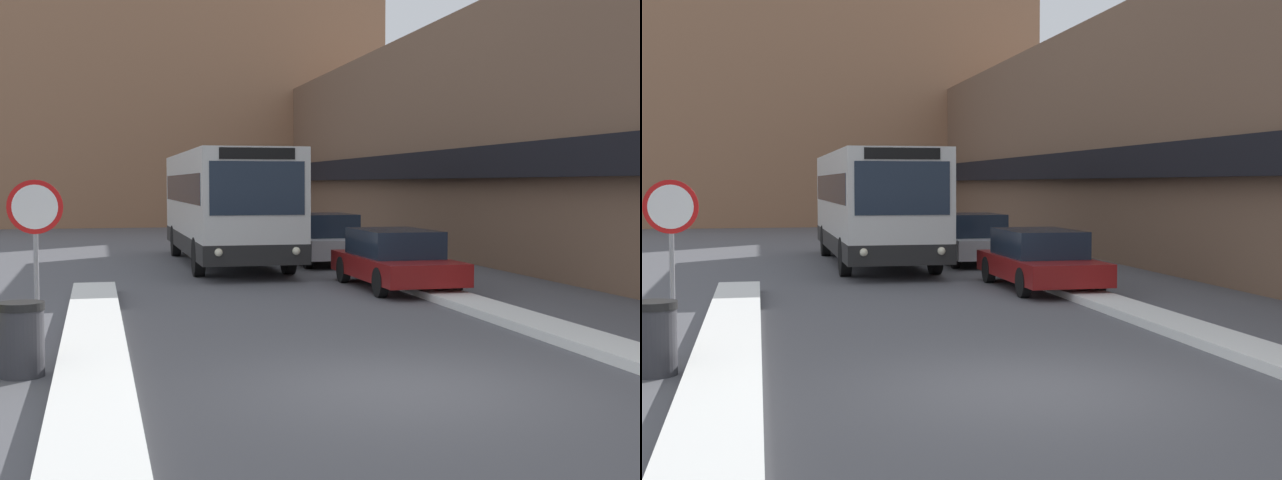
# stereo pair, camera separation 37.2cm
# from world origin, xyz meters

# --- Properties ---
(ground_plane) EXTENTS (160.00, 160.00, 0.00)m
(ground_plane) POSITION_xyz_m (0.00, 0.00, 0.00)
(ground_plane) COLOR #515156
(building_row_right) EXTENTS (5.50, 60.00, 7.83)m
(building_row_right) POSITION_xyz_m (9.97, 24.00, 3.91)
(building_row_right) COLOR brown
(building_row_right) RESTS_ON ground_plane
(building_backdrop_far) EXTENTS (26.00, 8.00, 15.89)m
(building_backdrop_far) POSITION_xyz_m (0.00, 44.15, 7.94)
(building_backdrop_far) COLOR #996B4C
(building_backdrop_far) RESTS_ON ground_plane
(snow_bank_left) EXTENTS (0.90, 15.31, 0.22)m
(snow_bank_left) POSITION_xyz_m (-3.60, 3.03, 0.11)
(snow_bank_left) COLOR silver
(snow_bank_left) RESTS_ON ground_plane
(snow_bank_right) EXTENTS (0.90, 12.53, 0.16)m
(snow_bank_right) POSITION_xyz_m (3.60, 4.86, 0.08)
(snow_bank_right) COLOR silver
(snow_bank_right) RESTS_ON ground_plane
(city_bus) EXTENTS (2.69, 11.12, 3.35)m
(city_bus) POSITION_xyz_m (0.26, 16.86, 1.81)
(city_bus) COLOR silver
(city_bus) RESTS_ON ground_plane
(parked_car_front) EXTENTS (1.88, 4.75, 1.37)m
(parked_car_front) POSITION_xyz_m (3.20, 9.72, 0.70)
(parked_car_front) COLOR maroon
(parked_car_front) RESTS_ON ground_plane
(parked_car_middle) EXTENTS (1.90, 4.28, 1.52)m
(parked_car_middle) POSITION_xyz_m (3.20, 16.29, 0.76)
(parked_car_middle) COLOR #B7B7BC
(parked_car_middle) RESTS_ON ground_plane
(stop_sign) EXTENTS (0.76, 0.08, 2.50)m
(stop_sign) POSITION_xyz_m (-4.36, 3.13, 1.82)
(stop_sign) COLOR gray
(stop_sign) RESTS_ON ground_plane
(trash_bin) EXTENTS (0.59, 0.59, 0.95)m
(trash_bin) POSITION_xyz_m (-4.48, 1.83, 0.48)
(trash_bin) COLOR #38383D
(trash_bin) RESTS_ON ground_plane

